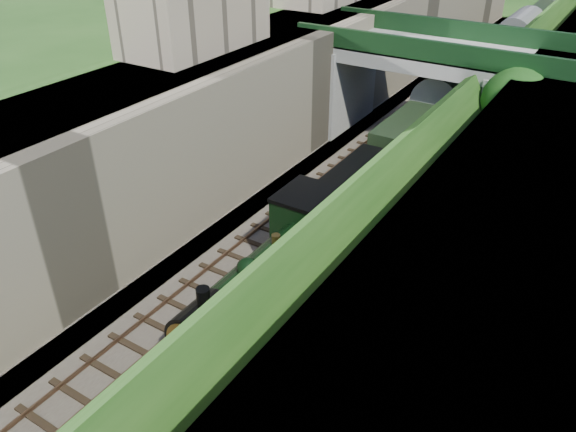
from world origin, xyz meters
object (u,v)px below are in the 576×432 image
object	(u,v)px
tree	(518,105)
tender	(359,201)
road_bridge	(442,84)
locomotive	(274,277)

from	to	relation	value
tree	tender	size ratio (longest dim) A/B	1.10
road_bridge	tree	size ratio (longest dim) A/B	2.42
tree	tender	distance (m)	10.27
locomotive	tender	world-z (taller)	locomotive
road_bridge	locomotive	bearing A→B (deg)	-89.23
tender	locomotive	bearing A→B (deg)	-90.00
tree	locomotive	bearing A→B (deg)	-106.45
road_bridge	locomotive	xyz separation A→B (m)	(0.26, -18.94, -2.18)
road_bridge	tree	bearing A→B (deg)	-30.91
road_bridge	locomotive	distance (m)	19.07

